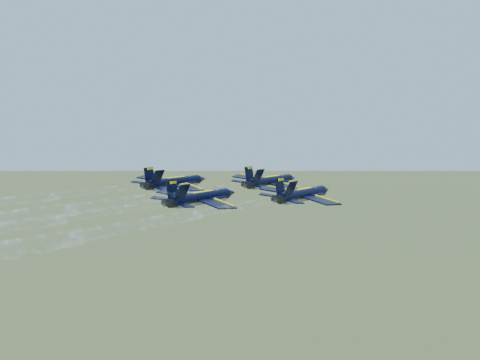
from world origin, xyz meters
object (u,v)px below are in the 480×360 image
(jet_lead, at_px, (271,181))
(jet_left, at_px, (175,182))
(jet_right, at_px, (303,194))
(jet_slot, at_px, (201,198))

(jet_lead, distance_m, jet_left, 15.49)
(jet_lead, distance_m, jet_right, 14.71)
(jet_left, height_order, jet_right, same)
(jet_lead, distance_m, jet_slot, 20.04)
(jet_left, height_order, jet_slot, same)
(jet_slot, bearing_deg, jet_lead, 92.15)
(jet_slot, bearing_deg, jet_right, 45.02)
(jet_lead, height_order, jet_left, same)
(jet_left, distance_m, jet_slot, 16.81)
(jet_lead, xyz_separation_m, jet_slot, (-5.16, -19.36, 0.00))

